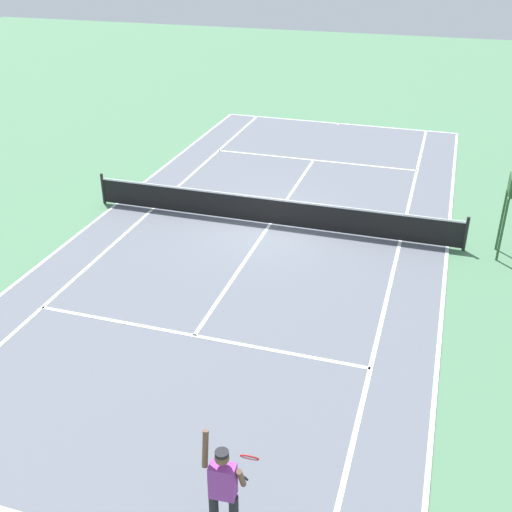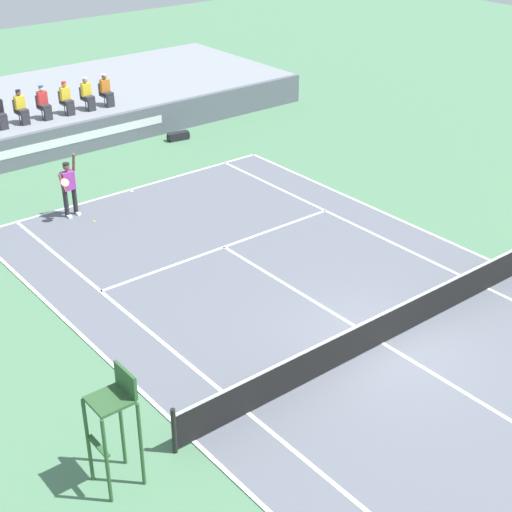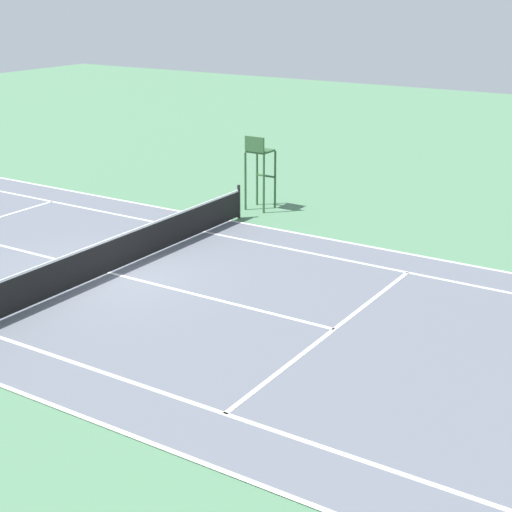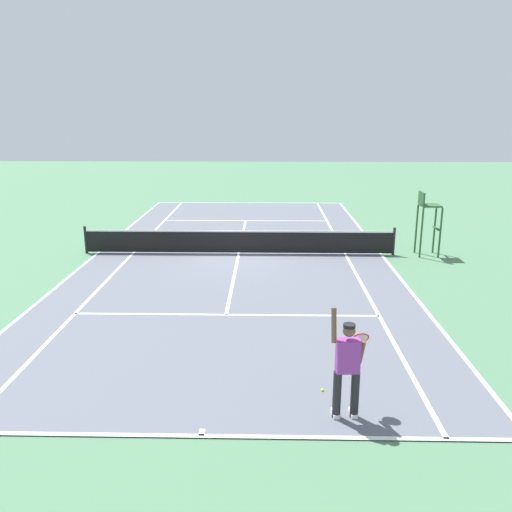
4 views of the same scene
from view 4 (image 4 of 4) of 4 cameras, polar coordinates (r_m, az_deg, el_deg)
The scene contains 6 objects.
ground_plane at distance 20.30m, azimuth -1.87°, elevation 0.22°, with size 80.00×80.00×0.00m, color #4C7A56.
court at distance 20.30m, azimuth -1.87°, elevation 0.25°, with size 11.08×23.88×0.03m.
net at distance 20.17m, azimuth -1.89°, elevation 1.65°, with size 11.98×0.10×1.07m.
tennis_player at distance 9.47m, azimuth 9.92°, elevation -11.82°, with size 0.76×0.66×2.08m.
tennis_ball at distance 10.66m, azimuth 7.22°, elevation -14.30°, with size 0.07×0.07×0.07m, color #D1E533.
umpire_chair at distance 20.82m, azimuth 18.17°, elevation 4.24°, with size 0.77×0.77×2.44m.
Camera 4 is at (-1.09, 19.57, 5.27)m, focal length 36.77 mm.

